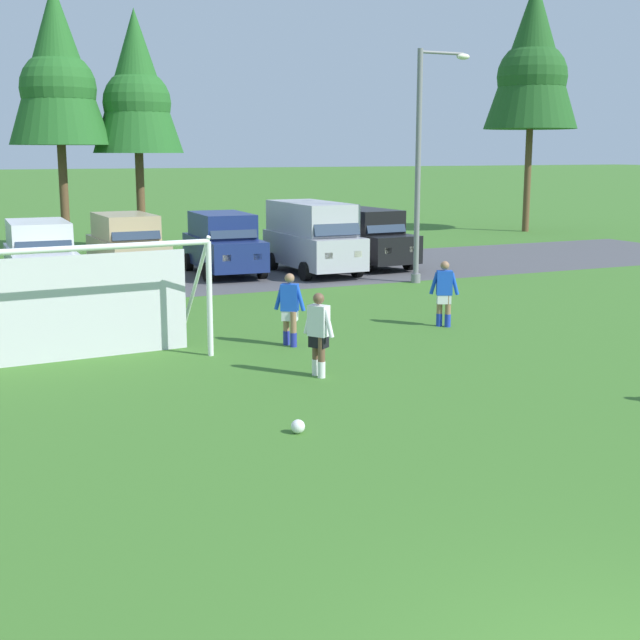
% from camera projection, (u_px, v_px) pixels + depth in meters
% --- Properties ---
extents(ground_plane, '(400.00, 400.00, 0.00)m').
position_uv_depth(ground_plane, '(166.00, 338.00, 20.31)').
color(ground_plane, '#3D7028').
extents(parking_lot_strip, '(52.00, 8.40, 0.01)m').
position_uv_depth(parking_lot_strip, '(92.00, 282.00, 28.90)').
color(parking_lot_strip, '#4C4C51').
rests_on(parking_lot_strip, ground).
extents(soccer_ball, '(0.22, 0.22, 0.22)m').
position_uv_depth(soccer_ball, '(298.00, 426.00, 13.45)').
color(soccer_ball, white).
rests_on(soccer_ball, ground).
extents(soccer_goal, '(7.53, 2.45, 2.57)m').
position_uv_depth(soccer_goal, '(23.00, 305.00, 17.31)').
color(soccer_goal, white).
rests_on(soccer_goal, ground).
extents(player_midfield_center, '(0.66, 0.47, 1.64)m').
position_uv_depth(player_midfield_center, '(444.00, 294.00, 21.50)').
color(player_midfield_center, '#936B4C').
rests_on(player_midfield_center, ground).
extents(player_defender_far, '(0.61, 0.55, 1.64)m').
position_uv_depth(player_defender_far, '(290.00, 310.00, 19.36)').
color(player_defender_far, '#936B4C').
rests_on(player_defender_far, ground).
extents(player_winger_left, '(0.41, 0.70, 1.64)m').
position_uv_depth(player_winger_left, '(319.00, 335.00, 16.72)').
color(player_winger_left, brown).
rests_on(player_winger_left, ground).
extents(parked_car_slot_center_left, '(2.23, 4.65, 2.16)m').
position_uv_depth(parked_car_slot_center_left, '(40.00, 255.00, 27.04)').
color(parked_car_slot_center_left, silver).
rests_on(parked_car_slot_center_left, ground).
extents(parked_car_slot_center, '(2.23, 4.65, 2.16)m').
position_uv_depth(parked_car_slot_center, '(127.00, 245.00, 30.07)').
color(parked_car_slot_center, tan).
rests_on(parked_car_slot_center, ground).
extents(parked_car_slot_center_right, '(2.32, 4.69, 2.16)m').
position_uv_depth(parked_car_slot_center_right, '(223.00, 243.00, 30.57)').
color(parked_car_slot_center_right, navy).
rests_on(parked_car_slot_center_right, ground).
extents(parked_car_slot_right, '(2.24, 4.82, 2.52)m').
position_uv_depth(parked_car_slot_right, '(313.00, 236.00, 30.81)').
color(parked_car_slot_right, '#B2B2BC').
rests_on(parked_car_slot_right, ground).
extents(parked_car_slot_far_right, '(2.37, 4.72, 2.16)m').
position_uv_depth(parked_car_slot_far_right, '(366.00, 237.00, 32.59)').
color(parked_car_slot_far_right, black).
rests_on(parked_car_slot_far_right, ground).
extents(tree_center_back, '(4.08, 4.08, 10.89)m').
position_uv_depth(tree_center_back, '(57.00, 70.00, 35.08)').
color(tree_center_back, brown).
rests_on(tree_center_back, ground).
extents(tree_mid_right, '(3.79, 3.79, 10.10)m').
position_uv_depth(tree_mid_right, '(136.00, 87.00, 36.43)').
color(tree_mid_right, brown).
rests_on(tree_mid_right, ground).
extents(tree_right_edge, '(4.90, 4.90, 13.06)m').
position_uv_depth(tree_right_edge, '(533.00, 60.00, 45.55)').
color(tree_right_edge, brown).
rests_on(tree_right_edge, ground).
extents(street_lamp, '(2.00, 0.32, 7.47)m').
position_uv_depth(street_lamp, '(423.00, 164.00, 28.22)').
color(street_lamp, slate).
rests_on(street_lamp, ground).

